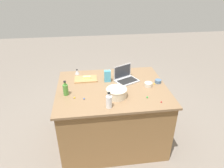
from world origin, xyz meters
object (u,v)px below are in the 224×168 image
Objects in this scene: bottle_olive at (66,89)px; butter_stick_left at (87,77)px; mixing_bowl_large at (117,92)px; ramekin_medium at (158,81)px; kitchen_timer at (77,72)px; candy_bag at (107,76)px; laptop at (125,78)px; cutting_board at (86,79)px; ramekin_small at (148,84)px; bottle_vinegar at (109,101)px.

bottle_olive is 0.48m from butter_stick_left.
mixing_bowl_large is 0.71m from ramekin_medium.
kitchen_timer is 0.54m from candy_bag.
laptop is 1.90× the size of bottle_olive.
cutting_board is at bearing -16.68° from candy_bag.
butter_stick_left is at bearing -20.40° from ramekin_small.
kitchen_timer is at bearing -34.90° from candy_bag.
bottle_olive is at bearing 56.55° from cutting_board.
bottle_vinegar is 0.65m from candy_bag.
ramekin_medium reaches higher than cutting_board.
bottle_vinegar is 0.74m from ramekin_small.
butter_stick_left is (0.55, -0.10, -0.01)m from laptop.
cutting_board is at bearing -20.05° from ramekin_small.
bottle_vinegar reaches higher than butter_stick_left.
ramekin_small reaches higher than cutting_board.
bottle_vinegar is at bearing 85.16° from candy_bag.
ramekin_medium is (-0.17, -0.08, -0.00)m from ramekin_small.
candy_bag is at bearing 163.32° from cutting_board.
bottle_olive reaches higher than mixing_bowl_large.
ramekin_small is 0.59m from candy_bag.
laptop is 1.42× the size of mixing_bowl_large.
bottle_vinegar is 1.03m from kitchen_timer.
ramekin_medium is at bearing -154.48° from ramekin_small.
bottle_vinegar is at bearing 33.58° from ramekin_medium.
ramekin_small is at bearing 159.95° from cutting_board.
kitchen_timer is at bearing -21.17° from ramekin_medium.
ramekin_small is (-0.28, 0.21, -0.02)m from laptop.
ramekin_small is (-1.11, -0.08, -0.05)m from bottle_olive.
mixing_bowl_large is at bearing -119.21° from bottle_vinegar.
butter_stick_left is at bearing -55.34° from mixing_bowl_large.
ramekin_small reaches higher than ramekin_medium.
butter_stick_left is at bearing 180.00° from cutting_board.
laptop is 0.58m from cutting_board.
ramekin_small is (-0.48, -0.21, -0.03)m from mixing_bowl_large.
laptop is 0.71m from bottle_vinegar.
candy_bag is at bearing -2.23° from laptop.
candy_bag is at bearing -152.25° from bottle_olive.
butter_stick_left is at bearing -72.09° from bottle_vinegar.
cutting_board is 1.05m from ramekin_medium.
cutting_board is 2.99× the size of butter_stick_left.
candy_bag is (0.07, -0.43, 0.02)m from mixing_bowl_large.
cutting_board is at bearing -70.98° from bottle_vinegar.
mixing_bowl_large is 3.43× the size of kitchen_timer.
bottle_vinegar is 0.78m from butter_stick_left.
ramekin_small is 1.11m from kitchen_timer.
kitchen_timer is at bearing -28.12° from ramekin_small.
bottle_olive is at bearing 78.02° from kitchen_timer.
bottle_olive is 1.12m from ramekin_small.
bottle_olive is at bearing 19.21° from laptop.
cutting_board is (0.25, -0.74, -0.07)m from bottle_vinegar.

